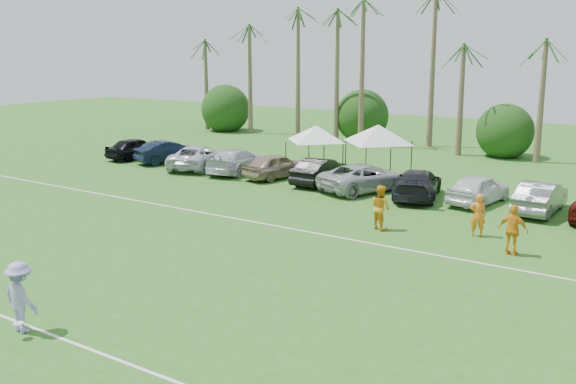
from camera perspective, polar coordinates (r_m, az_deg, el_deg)
The scene contains 28 objects.
field_lines at distance 24.78m, azimuth -14.41°, elevation -5.13°, with size 80.00×12.10×0.01m.
palm_tree_0 at distance 60.51m, azimuth -7.80°, elevation 12.69°, with size 2.40×2.40×8.90m.
palm_tree_1 at distance 57.36m, azimuth -3.94°, elevation 13.65°, with size 2.40×2.40×9.90m.
palm_tree_2 at distance 54.50m, azimuth 0.37°, elevation 14.63°, with size 2.40×2.40×10.90m.
palm_tree_3 at distance 52.47m, azimuth 4.18°, elevation 15.60°, with size 2.40×2.40×11.90m.
palm_tree_4 at distance 50.56m, azimuth 8.19°, elevation 12.69°, with size 2.40×2.40×8.90m.
palm_tree_5 at distance 48.99m, azimuth 12.57°, elevation 13.54°, with size 2.40×2.40×9.90m.
palm_tree_6 at distance 47.71m, azimuth 17.24°, elevation 14.34°, with size 2.40×2.40×10.90m.
palm_tree_7 at distance 46.76m, azimuth 22.18°, elevation 15.07°, with size 2.40×2.40×11.90m.
bush_tree_0 at distance 59.63m, azimuth -4.80°, elevation 7.30°, with size 4.00×4.00×4.00m.
bush_tree_1 at distance 52.65m, azimuth 6.48°, elevation 6.54°, with size 4.00×4.00×4.00m.
bush_tree_2 at distance 48.45m, azimuth 19.28°, elevation 5.37°, with size 4.00×4.00×4.00m.
sideline_player_a at distance 26.79m, azimuth 16.52°, elevation -1.97°, with size 0.64×0.42×1.76m, color orange.
sideline_player_b at distance 26.94m, azimuth 8.22°, elevation -1.35°, with size 0.91×0.71×1.88m, color orange.
sideline_player_c at distance 24.77m, azimuth 19.37°, elevation -3.21°, with size 1.10×0.46×1.88m, color orange.
canopy_tent_left at distance 38.70m, azimuth 2.53°, elevation 5.93°, with size 4.10×4.10×3.32m.
canopy_tent_right at distance 36.98m, azimuth 8.06°, elevation 5.94°, with size 4.51×4.51×3.66m.
frisbee_player at distance 18.64m, azimuth -22.67°, elevation -8.61°, with size 1.29×0.87×1.94m.
parked_car_0 at distance 44.89m, azimuth -13.35°, elevation 3.82°, with size 1.72×4.27×1.46m, color black.
parked_car_1 at distance 42.90m, azimuth -10.55°, elevation 3.55°, with size 1.54×4.42×1.46m, color black.
parked_car_2 at distance 40.61m, azimuth -8.00°, elevation 3.12°, with size 2.41×5.24×1.46m, color silver.
parked_car_3 at distance 38.94m, azimuth -4.54°, elevation 2.80°, with size 2.04×5.01×1.46m, color silver.
parked_car_4 at distance 37.19m, azimuth -1.04°, elevation 2.36°, with size 1.72×4.27×1.46m, color gray.
parked_car_5 at distance 35.68m, azimuth 2.88°, elevation 1.90°, with size 1.54×4.42×1.46m, color black.
parked_car_6 at distance 34.06m, azimuth 6.87°, elevation 1.30°, with size 2.41×5.24×1.46m, color #AEAFB1.
parked_car_7 at distance 32.91m, azimuth 11.44°, elevation 0.73°, with size 2.04×5.01×1.46m, color black.
parked_car_8 at distance 32.46m, azimuth 16.57°, elevation 0.28°, with size 1.72×4.27×1.46m, color silver.
parked_car_9 at distance 31.56m, azimuth 21.52°, elevation -0.43°, with size 1.54×4.42×1.46m, color slate.
Camera 1 is at (17.68, -7.68, 7.46)m, focal length 40.00 mm.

